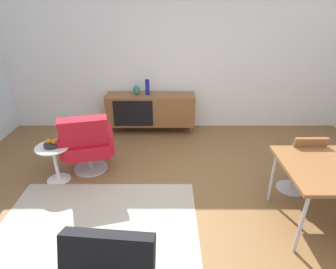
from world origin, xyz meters
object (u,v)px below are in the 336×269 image
(sideboard, at_px, (151,109))
(fruit_bowl, at_px, (52,144))
(side_table_round, at_px, (56,159))
(vase_sculptural_dark, at_px, (148,87))
(lounge_chair_red, at_px, (88,143))
(vase_cobalt, at_px, (137,90))
(dining_chair_back_left, at_px, (300,161))

(sideboard, xyz_separation_m, fruit_bowl, (-1.20, -1.59, 0.12))
(side_table_round, bearing_deg, vase_sculptural_dark, 54.03)
(lounge_chair_red, distance_m, side_table_round, 0.47)
(lounge_chair_red, bearing_deg, sideboard, 59.88)
(vase_cobalt, bearing_deg, lounge_chair_red, -112.09)
(vase_sculptural_dark, height_order, fruit_bowl, vase_sculptural_dark)
(sideboard, distance_m, vase_cobalt, 0.44)
(fruit_bowl, bearing_deg, dining_chair_back_left, -4.99)
(vase_sculptural_dark, relative_size, fruit_bowl, 1.38)
(vase_sculptural_dark, bearing_deg, lounge_chair_red, -118.68)
(sideboard, height_order, side_table_round, sideboard)
(vase_cobalt, relative_size, fruit_bowl, 0.89)
(sideboard, distance_m, dining_chair_back_left, 2.69)
(dining_chair_back_left, bearing_deg, vase_cobalt, 139.49)
(vase_cobalt, height_order, fruit_bowl, vase_cobalt)
(vase_sculptural_dark, distance_m, lounge_chair_red, 1.63)
(vase_sculptural_dark, relative_size, side_table_round, 0.53)
(vase_cobalt, height_order, vase_sculptural_dark, vase_sculptural_dark)
(dining_chair_back_left, relative_size, lounge_chair_red, 0.90)
(vase_sculptural_dark, relative_size, lounge_chair_red, 0.29)
(vase_cobalt, bearing_deg, side_table_round, -121.07)
(sideboard, height_order, vase_cobalt, vase_cobalt)
(vase_cobalt, distance_m, dining_chair_back_left, 2.89)
(fruit_bowl, bearing_deg, lounge_chair_red, 27.22)
(lounge_chair_red, height_order, fruit_bowl, lounge_chair_red)
(sideboard, bearing_deg, dining_chair_back_left, -43.81)
(sideboard, distance_m, fruit_bowl, 1.99)
(dining_chair_back_left, bearing_deg, side_table_round, 175.02)
(vase_sculptural_dark, height_order, side_table_round, vase_sculptural_dark)
(sideboard, bearing_deg, lounge_chair_red, -120.12)
(vase_cobalt, distance_m, vase_sculptural_dark, 0.20)
(dining_chair_back_left, relative_size, fruit_bowl, 4.28)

